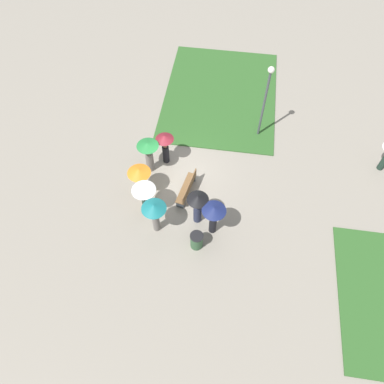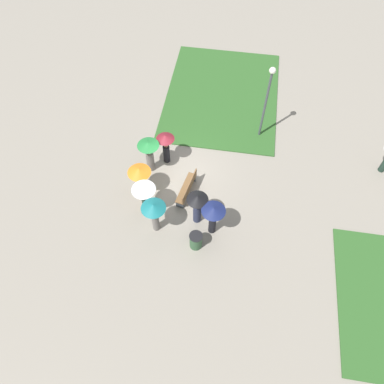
# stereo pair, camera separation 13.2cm
# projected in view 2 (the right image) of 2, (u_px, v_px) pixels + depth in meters

# --- Properties ---
(ground_plane) EXTENTS (90.00, 90.00, 0.00)m
(ground_plane) POSITION_uv_depth(u_px,v_px,m) (181.00, 177.00, 18.89)
(ground_plane) COLOR gray
(lawn_patch_near) EXTENTS (8.64, 6.50, 0.06)m
(lawn_patch_near) POSITION_uv_depth(u_px,v_px,m) (222.00, 95.00, 22.30)
(lawn_patch_near) COLOR #2D5B26
(lawn_patch_near) RESTS_ON ground_plane
(park_bench) EXTENTS (1.93, 0.77, 0.90)m
(park_bench) POSITION_uv_depth(u_px,v_px,m) (187.00, 188.00, 17.92)
(park_bench) COLOR brown
(park_bench) RESTS_ON ground_plane
(lamp_post) EXTENTS (0.32, 0.32, 4.40)m
(lamp_post) POSITION_uv_depth(u_px,v_px,m) (267.00, 95.00, 18.18)
(lamp_post) COLOR #474C51
(lamp_post) RESTS_ON ground_plane
(trash_bin) EXTENTS (0.60, 0.60, 0.88)m
(trash_bin) POSITION_uv_depth(u_px,v_px,m) (196.00, 241.00, 16.36)
(trash_bin) COLOR #335638
(trash_bin) RESTS_ON ground_plane
(crowd_person_orange) EXTENTS (1.10, 1.10, 1.79)m
(crowd_person_orange) POSITION_uv_depth(u_px,v_px,m) (140.00, 174.00, 17.25)
(crowd_person_orange) COLOR slate
(crowd_person_orange) RESTS_ON ground_plane
(crowd_person_green) EXTENTS (1.06, 1.06, 1.97)m
(crowd_person_green) POSITION_uv_depth(u_px,v_px,m) (149.00, 152.00, 18.12)
(crowd_person_green) COLOR slate
(crowd_person_green) RESTS_ON ground_plane
(crowd_person_white) EXTENTS (1.09, 1.09, 1.86)m
(crowd_person_white) POSITION_uv_depth(u_px,v_px,m) (145.00, 194.00, 16.72)
(crowd_person_white) COLOR #1E3328
(crowd_person_white) RESTS_ON ground_plane
(crowd_person_teal) EXTENTS (1.08, 1.08, 1.97)m
(crowd_person_teal) POSITION_uv_depth(u_px,v_px,m) (154.00, 211.00, 16.01)
(crowd_person_teal) COLOR slate
(crowd_person_teal) RESTS_ON ground_plane
(crowd_person_navy) EXTENTS (1.05, 1.05, 1.92)m
(crowd_person_navy) POSITION_uv_depth(u_px,v_px,m) (213.00, 215.00, 16.03)
(crowd_person_navy) COLOR black
(crowd_person_navy) RESTS_ON ground_plane
(crowd_person_black) EXTENTS (0.96, 0.96, 1.95)m
(crowd_person_black) POSITION_uv_depth(u_px,v_px,m) (197.00, 204.00, 16.40)
(crowd_person_black) COLOR #282D47
(crowd_person_black) RESTS_ON ground_plane
(crowd_person_maroon) EXTENTS (0.91, 0.91, 1.88)m
(crowd_person_maroon) POSITION_uv_depth(u_px,v_px,m) (166.00, 144.00, 18.44)
(crowd_person_maroon) COLOR black
(crowd_person_maroon) RESTS_ON ground_plane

